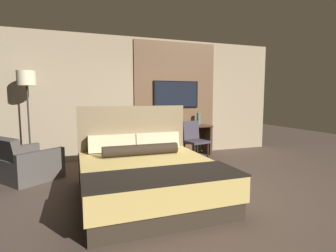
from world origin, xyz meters
The scene contains 11 objects.
ground_plane centered at (0.00, 0.00, 0.00)m, with size 16.00×16.00×0.00m, color #4C3D33.
wall_back_tv_panel centered at (0.11, 2.59, 1.40)m, with size 7.20×0.09×2.80m.
bed centered at (-0.51, -0.03, 0.32)m, with size 1.83×2.08×1.27m.
desk centered at (0.92, 2.33, 0.49)m, with size 1.58×0.48×0.73m.
tv centered at (0.92, 2.52, 1.49)m, with size 1.16×0.04×0.65m.
desk_chair centered at (1.03, 1.72, 0.53)m, with size 0.57×0.57×0.89m.
armchair_by_window centered at (-2.26, 1.44, 0.25)m, with size 1.19×1.20×0.77m.
floor_lamp centered at (-2.30, 2.19, 1.62)m, with size 0.34×0.34×1.92m.
vase_tall centered at (0.78, 2.36, 0.86)m, with size 0.08×0.08×0.26m.
vase_short centered at (1.48, 2.39, 0.88)m, with size 0.09×0.09×0.29m.
book centered at (1.06, 2.31, 0.74)m, with size 0.24×0.18×0.03m.
Camera 1 is at (-1.44, -3.53, 1.41)m, focal length 28.00 mm.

